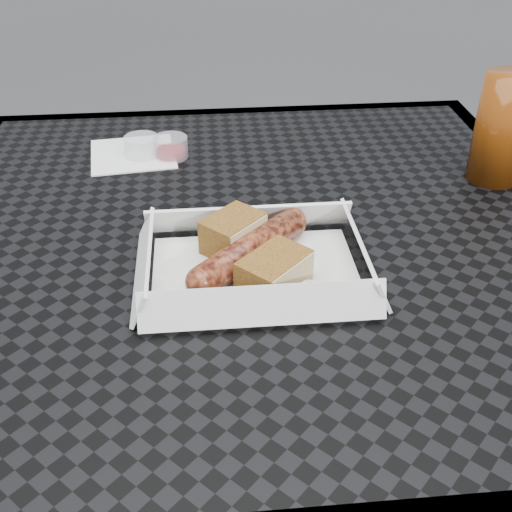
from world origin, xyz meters
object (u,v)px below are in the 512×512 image
Objects in this scene: food_tray at (255,272)px; bratwurst at (250,250)px; patio_table at (251,282)px; drink_glass at (502,129)px.

food_tray is 0.02m from bratwurst.
food_tray is (-0.00, -0.09, 0.08)m from patio_table.
patio_table is 0.39m from drink_glass.
food_tray is at bearing -73.30° from bratwurst.
food_tray is 0.40m from drink_glass.
drink_glass is at bearing 29.41° from food_tray.
food_tray is 1.51× the size of drink_glass.
food_tray is at bearing -92.17° from patio_table.
patio_table is at bearing 87.83° from food_tray.
drink_glass reaches higher than bratwurst.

